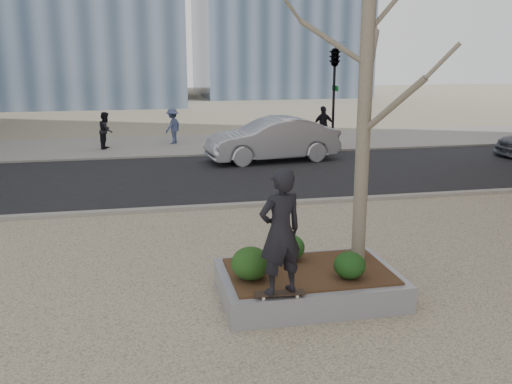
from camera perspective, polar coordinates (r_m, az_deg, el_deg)
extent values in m
plane|color=#BDAD8B|center=(9.77, -0.49, -10.92)|extent=(120.00, 120.00, 0.00)
cube|color=black|center=(19.22, -6.33, 1.48)|extent=(60.00, 8.00, 0.02)
cube|color=gray|center=(26.08, -7.84, 4.69)|extent=(60.00, 6.00, 0.02)
cube|color=gray|center=(9.91, 5.26, -9.20)|extent=(3.00, 2.00, 0.45)
cube|color=#382314|center=(9.81, 5.29, -7.88)|extent=(2.70, 1.70, 0.04)
ellipsoid|color=#163F14|center=(9.31, -0.54, -7.15)|extent=(0.63, 0.63, 0.54)
ellipsoid|color=#173C13|center=(10.16, 3.35, -5.55)|extent=(0.55, 0.55, 0.47)
ellipsoid|color=black|center=(9.48, 9.34, -7.24)|extent=(0.52, 0.52, 0.44)
imported|color=black|center=(8.48, 2.45, -4.00)|extent=(0.81, 0.65, 1.94)
imported|color=#ABACB3|center=(21.86, 1.64, 5.28)|extent=(5.19, 2.33, 1.65)
imported|color=black|center=(25.49, -14.77, 5.98)|extent=(0.74, 0.87, 1.58)
imported|color=#425077|center=(26.33, -8.33, 6.55)|extent=(1.08, 1.19, 1.60)
imported|color=black|center=(25.83, 6.75, 6.61)|extent=(1.08, 0.60, 1.74)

